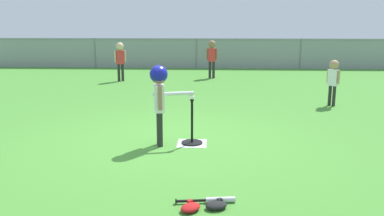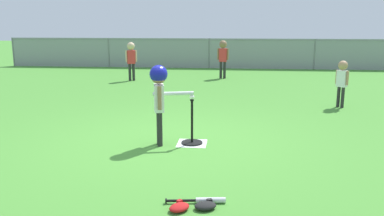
{
  "view_description": "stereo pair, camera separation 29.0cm",
  "coord_description": "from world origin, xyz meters",
  "px_view_note": "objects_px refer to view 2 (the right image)",
  "views": [
    {
      "loc": [
        0.64,
        -5.97,
        1.82
      ],
      "look_at": [
        0.34,
        -0.11,
        0.55
      ],
      "focal_mm": 37.82,
      "sensor_mm": 36.0,
      "label": 1
    },
    {
      "loc": [
        0.93,
        -5.95,
        1.82
      ],
      "look_at": [
        0.34,
        -0.11,
        0.55
      ],
      "focal_mm": 37.82,
      "sensor_mm": 36.0,
      "label": 2
    }
  ],
  "objects_px": {
    "batting_tee": "(192,137)",
    "batter_child": "(159,89)",
    "spare_bat_silver": "(204,200)",
    "glove_near_bats": "(179,207)",
    "baseball_on_tee": "(192,97)",
    "fielder_near_left": "(223,54)",
    "fielder_deep_center": "(131,56)",
    "glove_by_plate": "(206,206)",
    "fielder_near_right": "(342,78)"
  },
  "relations": [
    {
      "from": "batting_tee",
      "to": "batter_child",
      "type": "xyz_separation_m",
      "value": [
        -0.47,
        -0.11,
        0.75
      ]
    },
    {
      "from": "spare_bat_silver",
      "to": "glove_near_bats",
      "type": "distance_m",
      "value": 0.3
    },
    {
      "from": "baseball_on_tee",
      "to": "glove_near_bats",
      "type": "relative_size",
      "value": 0.27
    },
    {
      "from": "fielder_near_left",
      "to": "fielder_deep_center",
      "type": "bearing_deg",
      "value": -164.29
    },
    {
      "from": "glove_by_plate",
      "to": "spare_bat_silver",
      "type": "bearing_deg",
      "value": 99.84
    },
    {
      "from": "baseball_on_tee",
      "to": "spare_bat_silver",
      "type": "distance_m",
      "value": 2.16
    },
    {
      "from": "batting_tee",
      "to": "spare_bat_silver",
      "type": "relative_size",
      "value": 1.1
    },
    {
      "from": "glove_by_plate",
      "to": "glove_near_bats",
      "type": "height_order",
      "value": "same"
    },
    {
      "from": "spare_bat_silver",
      "to": "glove_by_plate",
      "type": "relative_size",
      "value": 2.34
    },
    {
      "from": "batting_tee",
      "to": "glove_near_bats",
      "type": "bearing_deg",
      "value": -87.46
    },
    {
      "from": "fielder_deep_center",
      "to": "glove_by_plate",
      "type": "height_order",
      "value": "fielder_deep_center"
    },
    {
      "from": "batting_tee",
      "to": "baseball_on_tee",
      "type": "height_order",
      "value": "baseball_on_tee"
    },
    {
      "from": "fielder_near_right",
      "to": "glove_near_bats",
      "type": "distance_m",
      "value": 5.87
    },
    {
      "from": "fielder_near_left",
      "to": "batter_child",
      "type": "bearing_deg",
      "value": -95.83
    },
    {
      "from": "fielder_near_left",
      "to": "glove_by_plate",
      "type": "relative_size",
      "value": 4.59
    },
    {
      "from": "fielder_deep_center",
      "to": "glove_near_bats",
      "type": "distance_m",
      "value": 8.95
    },
    {
      "from": "fielder_deep_center",
      "to": "spare_bat_silver",
      "type": "bearing_deg",
      "value": -71.2
    },
    {
      "from": "fielder_near_right",
      "to": "baseball_on_tee",
      "type": "bearing_deg",
      "value": -134.78
    },
    {
      "from": "baseball_on_tee",
      "to": "fielder_near_right",
      "type": "height_order",
      "value": "fielder_near_right"
    },
    {
      "from": "fielder_near_left",
      "to": "fielder_deep_center",
      "type": "height_order",
      "value": "fielder_near_left"
    },
    {
      "from": "glove_near_bats",
      "to": "fielder_deep_center",
      "type": "bearing_deg",
      "value": 107.0
    },
    {
      "from": "batting_tee",
      "to": "glove_near_bats",
      "type": "distance_m",
      "value": 2.21
    },
    {
      "from": "fielder_near_right",
      "to": "fielder_near_left",
      "type": "xyz_separation_m",
      "value": [
        -2.63,
        4.19,
        0.13
      ]
    },
    {
      "from": "batter_child",
      "to": "fielder_near_right",
      "type": "height_order",
      "value": "batter_child"
    },
    {
      "from": "batter_child",
      "to": "spare_bat_silver",
      "type": "relative_size",
      "value": 1.94
    },
    {
      "from": "baseball_on_tee",
      "to": "fielder_near_left",
      "type": "bearing_deg",
      "value": 87.82
    },
    {
      "from": "batting_tee",
      "to": "spare_bat_silver",
      "type": "xyz_separation_m",
      "value": [
        0.33,
        -2.02,
        -0.08
      ]
    },
    {
      "from": "fielder_deep_center",
      "to": "glove_by_plate",
      "type": "xyz_separation_m",
      "value": [
        2.86,
        -8.48,
        -0.72
      ]
    },
    {
      "from": "fielder_near_left",
      "to": "fielder_deep_center",
      "type": "xyz_separation_m",
      "value": [
        -2.78,
        -0.78,
        -0.02
      ]
    },
    {
      "from": "batter_child",
      "to": "fielder_near_left",
      "type": "xyz_separation_m",
      "value": [
        0.74,
        7.22,
        -0.08
      ]
    },
    {
      "from": "fielder_near_left",
      "to": "spare_bat_silver",
      "type": "relative_size",
      "value": 1.96
    },
    {
      "from": "fielder_near_left",
      "to": "spare_bat_silver",
      "type": "bearing_deg",
      "value": -89.63
    },
    {
      "from": "batting_tee",
      "to": "fielder_near_left",
      "type": "distance_m",
      "value": 7.14
    },
    {
      "from": "fielder_near_left",
      "to": "fielder_deep_center",
      "type": "relative_size",
      "value": 1.02
    },
    {
      "from": "spare_bat_silver",
      "to": "batting_tee",
      "type": "bearing_deg",
      "value": 99.27
    },
    {
      "from": "baseball_on_tee",
      "to": "batter_child",
      "type": "bearing_deg",
      "value": -166.42
    },
    {
      "from": "spare_bat_silver",
      "to": "fielder_near_left",
      "type": "bearing_deg",
      "value": 90.37
    },
    {
      "from": "baseball_on_tee",
      "to": "glove_by_plate",
      "type": "distance_m",
      "value": 2.28
    },
    {
      "from": "fielder_near_right",
      "to": "batting_tee",
      "type": "bearing_deg",
      "value": -134.78
    },
    {
      "from": "baseball_on_tee",
      "to": "glove_by_plate",
      "type": "xyz_separation_m",
      "value": [
        0.35,
        -2.15,
        -0.68
      ]
    },
    {
      "from": "baseball_on_tee",
      "to": "glove_by_plate",
      "type": "height_order",
      "value": "baseball_on_tee"
    },
    {
      "from": "batter_child",
      "to": "glove_by_plate",
      "type": "bearing_deg",
      "value": -68.11
    },
    {
      "from": "fielder_near_right",
      "to": "fielder_near_left",
      "type": "distance_m",
      "value": 4.95
    },
    {
      "from": "spare_bat_silver",
      "to": "glove_by_plate",
      "type": "height_order",
      "value": "glove_by_plate"
    },
    {
      "from": "batter_child",
      "to": "glove_by_plate",
      "type": "xyz_separation_m",
      "value": [
        0.82,
        -2.04,
        -0.82
      ]
    },
    {
      "from": "batting_tee",
      "to": "fielder_deep_center",
      "type": "bearing_deg",
      "value": 111.65
    },
    {
      "from": "glove_near_bats",
      "to": "fielder_near_right",
      "type": "bearing_deg",
      "value": 61.38
    },
    {
      "from": "fielder_deep_center",
      "to": "batting_tee",
      "type": "bearing_deg",
      "value": -68.35
    },
    {
      "from": "baseball_on_tee",
      "to": "fielder_near_right",
      "type": "relative_size",
      "value": 0.07
    },
    {
      "from": "fielder_near_right",
      "to": "spare_bat_silver",
      "type": "relative_size",
      "value": 1.62
    }
  ]
}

